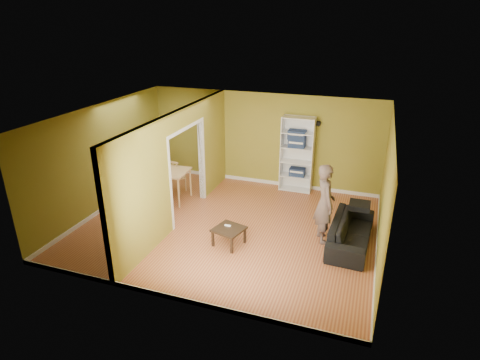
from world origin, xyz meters
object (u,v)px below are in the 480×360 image
(person, at_px, (325,197))
(bookshelf, at_px, (297,154))
(chair_near, at_px, (153,192))
(chair_far, at_px, (178,176))
(sofa, at_px, (351,228))
(chair_left, at_px, (139,179))
(dining_table, at_px, (163,173))
(coffee_table, at_px, (229,231))

(person, bearing_deg, bookshelf, -0.56)
(chair_near, bearing_deg, chair_far, 67.89)
(chair_far, bearing_deg, bookshelf, -149.04)
(bookshelf, xyz_separation_m, chair_near, (-3.07, -2.41, -0.56))
(sofa, height_order, person, person)
(chair_left, bearing_deg, bookshelf, 136.22)
(dining_table, distance_m, chair_left, 0.80)
(bookshelf, relative_size, dining_table, 1.59)
(bookshelf, height_order, coffee_table, bookshelf)
(sofa, relative_size, bookshelf, 0.96)
(sofa, relative_size, chair_near, 2.08)
(dining_table, bearing_deg, bookshelf, 29.16)
(sofa, distance_m, bookshelf, 3.07)
(sofa, height_order, chair_near, chair_near)
(sofa, height_order, chair_far, chair_far)
(chair_left, bearing_deg, coffee_table, 85.13)
(dining_table, bearing_deg, chair_near, -83.23)
(dining_table, bearing_deg, person, -10.04)
(person, height_order, chair_near, person)
(bookshelf, bearing_deg, person, -66.37)
(person, bearing_deg, dining_table, 55.77)
(person, xyz_separation_m, chair_near, (-4.17, 0.10, -0.54))
(coffee_table, height_order, chair_left, chair_left)
(sofa, bearing_deg, person, 95.82)
(dining_table, relative_size, chair_far, 1.39)
(chair_near, height_order, chair_far, chair_near)
(sofa, height_order, coffee_table, sofa)
(person, xyz_separation_m, chair_left, (-4.99, 0.77, -0.57))
(person, height_order, coffee_table, person)
(dining_table, xyz_separation_m, chair_far, (0.13, 0.54, -0.26))
(dining_table, bearing_deg, chair_left, 178.24)
(sofa, xyz_separation_m, coffee_table, (-2.42, -0.87, -0.05))
(bookshelf, distance_m, dining_table, 3.62)
(coffee_table, bearing_deg, sofa, 19.85)
(sofa, bearing_deg, bookshelf, 37.12)
(sofa, distance_m, chair_far, 4.88)
(bookshelf, xyz_separation_m, dining_table, (-3.15, -1.76, -0.30))
(coffee_table, xyz_separation_m, dining_table, (-2.42, 1.59, 0.40))
(person, distance_m, chair_near, 4.21)
(coffee_table, distance_m, chair_near, 2.53)
(bookshelf, relative_size, chair_near, 2.17)
(person, height_order, chair_left, person)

